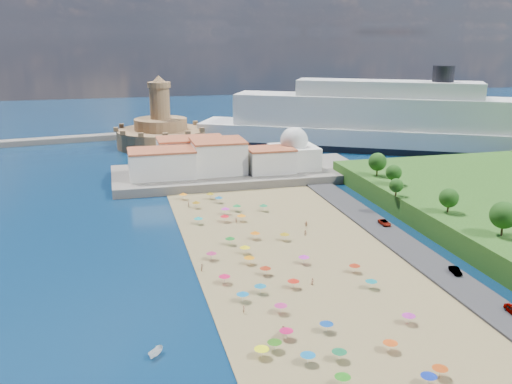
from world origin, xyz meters
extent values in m
plane|color=#071938|center=(0.00, 0.00, 0.00)|extent=(700.00, 700.00, 0.00)
cube|color=#59544C|center=(10.00, 73.00, 1.50)|extent=(90.00, 36.00, 3.00)
cube|color=#59544C|center=(-12.00, 108.00, 1.20)|extent=(18.00, 70.00, 2.40)
cube|color=silver|center=(-18.00, 69.00, 7.50)|extent=(22.00, 14.00, 9.00)
cube|color=silver|center=(2.00, 71.00, 8.50)|extent=(18.00, 16.00, 11.00)
cube|color=silver|center=(20.00, 67.00, 7.00)|extent=(16.00, 12.00, 8.00)
cube|color=silver|center=(-6.00, 83.00, 8.00)|extent=(24.00, 14.00, 10.00)
cube|color=silver|center=(30.00, 71.00, 7.00)|extent=(16.00, 16.00, 8.00)
sphere|color=silver|center=(30.00, 71.00, 13.00)|extent=(10.00, 10.00, 10.00)
cylinder|color=silver|center=(30.00, 71.00, 16.80)|extent=(1.20, 1.20, 1.60)
cylinder|color=#A47E52|center=(-12.00, 138.00, 4.00)|extent=(40.00, 40.00, 8.00)
cylinder|color=#A47E52|center=(-12.00, 138.00, 10.50)|extent=(24.00, 24.00, 5.00)
cylinder|color=#A47E52|center=(-12.00, 138.00, 20.00)|extent=(9.00, 9.00, 14.00)
cylinder|color=#A47E52|center=(-12.00, 138.00, 28.20)|extent=(10.40, 10.40, 2.40)
cone|color=#A47E52|center=(-12.00, 138.00, 30.90)|extent=(6.00, 6.00, 3.00)
cube|color=black|center=(84.41, 106.74, 1.37)|extent=(161.58, 104.31, 2.75)
cube|color=white|center=(84.41, 106.74, 5.09)|extent=(160.51, 103.47, 10.17)
cube|color=white|center=(84.41, 106.74, 16.95)|extent=(128.63, 83.18, 13.56)
cube|color=white|center=(84.41, 106.74, 27.12)|extent=(76.94, 51.98, 6.78)
cylinder|color=black|center=(104.22, 95.85, 33.90)|extent=(9.04, 9.04, 6.78)
cylinder|color=gray|center=(-5.12, 47.40, 1.25)|extent=(0.07, 0.07, 2.00)
cone|color=#89740C|center=(-5.12, 47.40, 2.15)|extent=(2.50, 2.50, 0.60)
cylinder|color=gray|center=(-5.12, -0.23, 1.25)|extent=(0.07, 0.07, 2.00)
cone|color=yellow|center=(-5.12, -0.23, 2.15)|extent=(2.50, 2.50, 0.60)
cylinder|color=gray|center=(0.16, -21.00, 1.25)|extent=(0.07, 0.07, 2.00)
cone|color=red|center=(0.16, -21.00, 2.15)|extent=(2.50, 2.50, 0.60)
cylinder|color=gray|center=(8.15, -47.80, 1.25)|extent=(0.07, 0.07, 2.00)
cone|color=#C84610|center=(8.15, -47.80, 2.15)|extent=(2.50, 2.50, 0.60)
cylinder|color=gray|center=(-5.45, -30.68, 1.25)|extent=(0.07, 0.07, 2.00)
cone|color=#AC246B|center=(-5.45, -30.68, 2.15)|extent=(2.50, 2.50, 0.60)
cylinder|color=gray|center=(-3.69, -13.27, 1.25)|extent=(0.07, 0.07, 2.00)
cone|color=maroon|center=(-3.69, -13.27, 2.15)|extent=(2.50, 2.50, 0.60)
cylinder|color=gray|center=(0.23, 32.81, 1.25)|extent=(0.07, 0.07, 2.00)
cone|color=#167F36|center=(0.23, 32.81, 2.15)|extent=(2.50, 2.50, 0.60)
cylinder|color=gray|center=(15.71, -40.14, 1.25)|extent=(0.07, 0.07, 2.00)
cone|color=#AC249A|center=(15.71, -40.14, 2.15)|extent=(2.50, 2.50, 0.60)
cylinder|color=gray|center=(-13.41, 48.93, 1.25)|extent=(0.07, 0.07, 2.00)
cone|color=orange|center=(-13.41, 48.93, 2.15)|extent=(2.50, 2.50, 0.60)
cylinder|color=gray|center=(-0.99, -48.23, 1.25)|extent=(0.07, 0.07, 2.00)
cone|color=#116236|center=(-0.99, -48.23, 2.15)|extent=(2.50, 2.50, 0.60)
cylinder|color=gray|center=(-13.06, -15.23, 1.25)|extent=(0.07, 0.07, 2.00)
cone|color=#C60F45|center=(-13.06, -15.23, 2.15)|extent=(2.50, 2.50, 0.60)
cylinder|color=gray|center=(0.29, -39.27, 1.25)|extent=(0.07, 0.07, 2.00)
cone|color=navy|center=(0.29, -39.27, 2.15)|extent=(2.50, 2.50, 0.60)
cylinder|color=gray|center=(-11.26, -24.28, 1.25)|extent=(0.07, 0.07, 2.00)
cone|color=#0C639F|center=(-11.26, -24.28, 2.15)|extent=(2.50, 2.50, 0.60)
cylinder|color=gray|center=(-3.13, -54.75, 1.25)|extent=(0.07, 0.07, 2.00)
cone|color=#207C16|center=(-3.13, -54.75, 2.15)|extent=(2.50, 2.50, 0.60)
cylinder|color=gray|center=(-12.77, -44.36, 1.25)|extent=(0.07, 0.07, 2.00)
cone|color=#ECF90D|center=(-12.77, -44.36, 2.15)|extent=(2.50, 2.50, 0.60)
cylinder|color=gray|center=(6.58, 6.09, 1.25)|extent=(0.07, 0.07, 2.00)
cone|color=#977A0D|center=(6.58, 6.09, 2.15)|extent=(2.50, 2.50, 0.60)
cylinder|color=gray|center=(-0.38, 8.80, 1.25)|extent=(0.07, 0.07, 2.00)
cone|color=orange|center=(-0.38, 8.80, 2.15)|extent=(2.50, 2.50, 0.60)
cylinder|color=gray|center=(-10.19, -42.91, 1.25)|extent=(0.07, 0.07, 2.00)
cone|color=#256311|center=(-10.19, -42.91, 2.15)|extent=(2.50, 2.50, 0.60)
cylinder|color=gray|center=(-0.57, 23.41, 1.25)|extent=(0.07, 0.07, 2.00)
cone|color=orange|center=(-0.57, 23.41, 2.15)|extent=(2.50, 2.50, 0.60)
cylinder|color=gray|center=(-5.17, 24.07, 1.25)|extent=(0.07, 0.07, 2.00)
cone|color=red|center=(-5.17, 24.07, 2.15)|extent=(2.50, 2.50, 0.60)
cylinder|color=gray|center=(12.03, -56.35, 1.25)|extent=(0.07, 0.07, 2.00)
cone|color=#AC3C0D|center=(12.03, -56.35, 2.15)|extent=(2.50, 2.50, 0.60)
cylinder|color=gray|center=(-3.32, 42.49, 1.25)|extent=(0.07, 0.07, 2.00)
cone|color=#0F5A8E|center=(-3.32, 42.49, 2.15)|extent=(2.50, 2.50, 0.60)
cylinder|color=gray|center=(15.55, -25.04, 1.25)|extent=(0.07, 0.07, 2.00)
cone|color=#0D6F79|center=(15.55, -25.04, 2.15)|extent=(2.50, 2.50, 0.60)
cylinder|color=gray|center=(6.43, -9.32, 1.25)|extent=(0.07, 0.07, 2.00)
cone|color=#BC28B7|center=(6.43, -9.32, 2.15)|extent=(2.50, 2.50, 0.60)
cylinder|color=gray|center=(-6.16, -47.91, 1.25)|extent=(0.07, 0.07, 2.00)
cone|color=#0C64A6|center=(-6.16, -47.91, 2.15)|extent=(2.50, 2.50, 0.60)
cylinder|color=gray|center=(-12.53, 24.01, 1.25)|extent=(0.07, 0.07, 2.00)
cone|color=#0F8F8D|center=(-12.53, 24.01, 2.15)|extent=(2.50, 2.50, 0.60)
cylinder|color=gray|center=(-3.65, 30.79, 1.25)|extent=(0.07, 0.07, 2.00)
cone|color=#B727AA|center=(-3.65, 30.79, 2.15)|extent=(2.50, 2.50, 0.60)
cylinder|color=gray|center=(-5.64, -6.64, 1.25)|extent=(0.07, 0.07, 2.00)
cone|color=orange|center=(-5.64, -6.64, 2.15)|extent=(2.50, 2.50, 0.60)
cylinder|color=gray|center=(7.82, 31.10, 1.25)|extent=(0.07, 0.07, 2.00)
cone|color=#157641|center=(7.82, 31.10, 2.15)|extent=(2.50, 2.50, 0.60)
cylinder|color=gray|center=(-10.90, 39.00, 1.25)|extent=(0.07, 0.07, 2.00)
cone|color=#89610C|center=(-10.90, 39.00, 2.15)|extent=(2.50, 2.50, 0.60)
cylinder|color=gray|center=(-7.21, -39.82, 1.25)|extent=(0.07, 0.07, 2.00)
cone|color=#B60E48|center=(-7.21, -39.82, 2.15)|extent=(2.50, 2.50, 0.60)
cylinder|color=gray|center=(-7.33, 6.48, 1.25)|extent=(0.07, 0.07, 2.00)
cone|color=#136B1F|center=(-7.33, 6.48, 2.15)|extent=(2.50, 2.50, 0.60)
cylinder|color=gray|center=(-13.46, -1.95, 1.25)|extent=(0.07, 0.07, 2.00)
cone|color=#A02257|center=(-13.46, -1.95, 2.15)|extent=(2.50, 2.50, 0.60)
cylinder|color=gray|center=(-7.01, -21.62, 1.25)|extent=(0.07, 0.07, 2.00)
cone|color=#0F658C|center=(-7.01, -21.62, 2.15)|extent=(2.50, 2.50, 0.60)
cylinder|color=gray|center=(15.54, -16.74, 1.25)|extent=(0.07, 0.07, 2.00)
cone|color=#99240D|center=(15.54, -16.74, 2.15)|extent=(2.50, 2.50, 0.60)
cylinder|color=gray|center=(9.30, -57.73, 1.25)|extent=(0.07, 0.07, 2.00)
cone|color=#0B2499|center=(9.30, -57.73, 2.15)|extent=(2.50, 2.50, 0.60)
imported|color=tan|center=(4.54, -20.35, 1.03)|extent=(0.85, 0.64, 1.56)
imported|color=tan|center=(-16.52, -7.62, 1.13)|extent=(0.98, 1.07, 1.77)
imported|color=tan|center=(-2.41, 22.37, 1.12)|extent=(1.07, 1.01, 1.75)
imported|color=tan|center=(-12.84, 40.99, 1.06)|extent=(0.54, 1.00, 1.62)
imported|color=tan|center=(15.26, 14.40, 1.15)|extent=(1.60, 1.52, 1.80)
imported|color=tan|center=(12.68, 7.62, 1.19)|extent=(0.81, 0.69, 1.88)
imported|color=tan|center=(-12.13, -29.07, 1.09)|extent=(0.65, 0.73, 1.67)
imported|color=tan|center=(-7.13, -37.84, 1.04)|extent=(1.32, 1.41, 1.58)
imported|color=white|center=(-29.30, -39.40, 0.68)|extent=(3.26, 3.57, 1.36)
imported|color=gray|center=(36.00, -23.54, 1.38)|extent=(2.03, 4.32, 1.37)
imported|color=gray|center=(36.00, 9.85, 1.36)|extent=(2.30, 4.77, 1.31)
cylinder|color=#382314|center=(51.18, -17.65, 7.75)|extent=(0.50, 0.50, 3.50)
sphere|color=#14380F|center=(51.18, -17.65, 10.90)|extent=(6.30, 6.30, 6.30)
cylinder|color=#382314|center=(48.99, 0.84, 7.40)|extent=(0.50, 0.50, 2.80)
sphere|color=#14380F|center=(48.99, 0.84, 9.92)|extent=(5.04, 5.04, 5.04)
cylinder|color=#382314|center=(43.17, 17.97, 7.12)|extent=(0.50, 0.50, 2.23)
sphere|color=#14380F|center=(43.17, 17.97, 9.13)|extent=(4.02, 4.02, 4.02)
cylinder|color=#382314|center=(48.42, 29.67, 7.36)|extent=(0.50, 0.50, 2.72)
sphere|color=#14380F|center=(48.42, 29.67, 9.81)|extent=(4.90, 4.90, 4.90)
cylinder|color=#382314|center=(48.67, 41.31, 7.63)|extent=(0.50, 0.50, 3.26)
sphere|color=#14380F|center=(48.67, 41.31, 10.57)|extent=(5.87, 5.87, 5.87)
camera|label=1|loc=(-33.75, -122.87, 50.91)|focal=40.00mm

